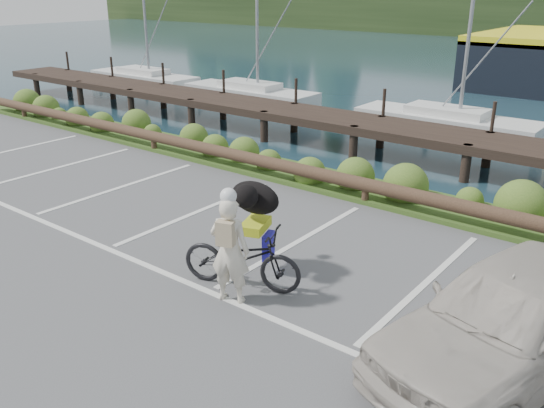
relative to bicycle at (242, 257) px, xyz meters
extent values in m
plane|color=#4C4D4F|center=(-0.28, -0.08, -0.52)|extent=(72.00, 72.00, 0.00)
cube|color=#3D5B21|center=(-0.28, 5.22, -0.47)|extent=(34.00, 1.60, 0.10)
imported|color=black|center=(0.00, 0.00, 0.00)|extent=(2.10, 1.30, 1.04)
imported|color=beige|center=(0.15, -0.44, 0.33)|extent=(0.72, 0.59, 1.70)
ellipsoid|color=black|center=(-0.21, 0.60, 0.79)|extent=(0.74, 1.03, 0.54)
imported|color=#BBB1A5|center=(4.06, 0.50, 0.22)|extent=(2.91, 4.68, 1.49)
camera|label=1|loc=(5.45, -6.22, 4.08)|focal=38.00mm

